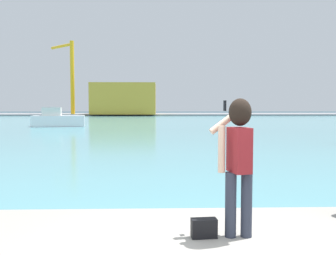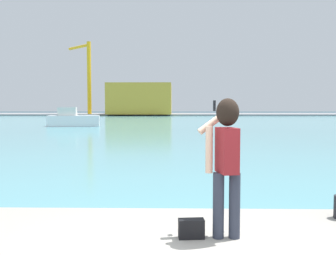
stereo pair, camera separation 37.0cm
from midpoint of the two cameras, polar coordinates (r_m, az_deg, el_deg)
The scene contains 8 objects.
ground_plane at distance 53.66m, azimuth -1.21°, elevation 0.96°, with size 220.00×220.00×0.00m, color #334751.
harbor_water at distance 55.66m, azimuth -1.23°, elevation 1.06°, with size 140.00×100.00×0.02m, color #599EA8.
far_shore_dock at distance 95.64m, azimuth -1.42°, elevation 2.14°, with size 140.00×20.00×0.38m, color gray.
person_photographer at distance 4.46m, azimuth 8.90°, elevation -4.03°, with size 0.53×0.54×1.74m.
handbag at distance 4.60m, azimuth 3.43°, elevation -15.87°, with size 0.32×0.14×0.24m, color black.
boat_moored at distance 42.07m, azimuth -17.58°, elevation 1.25°, with size 6.01×3.05×2.18m.
warehouse_left at distance 90.22m, azimuth -7.11°, elevation 4.57°, with size 15.60×12.81×7.59m, color gold.
port_crane at distance 93.09m, azimuth -15.57°, elevation 8.71°, with size 7.41×7.03×18.14m.
Camera 1 is at (-0.62, -3.61, 2.28)m, focal length 37.89 mm.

